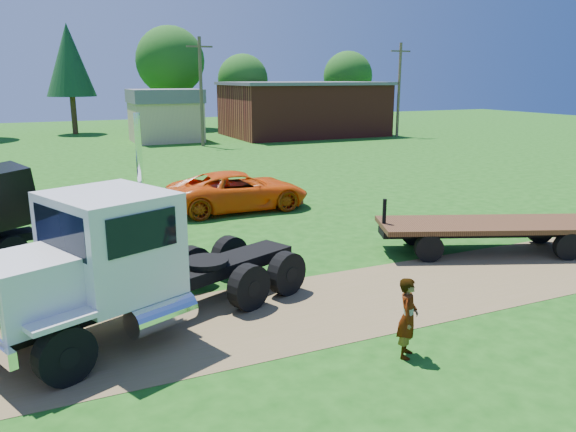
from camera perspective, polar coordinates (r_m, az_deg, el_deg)
name	(u,v)px	position (r m, az deg, el deg)	size (l,w,h in m)	color
ground	(354,300)	(15.06, 6.69, -8.51)	(140.00, 140.00, 0.00)	#174A10
dirt_track	(354,300)	(15.06, 6.69, -8.49)	(120.00, 4.20, 0.01)	brown
white_semi_tractor	(117,264)	(13.07, -17.01, -4.71)	(8.22, 5.43, 4.93)	black
orange_pickup	(239,191)	(24.91, -5.01, 2.59)	(2.85, 6.17, 1.72)	#E14E0A
flatbed_trailer	(488,229)	(19.90, 19.68, -1.25)	(7.53, 4.73, 1.86)	#3A2012
spectator_a	(408,318)	(12.10, 12.08, -10.07)	(0.63, 0.41, 1.73)	#999999
spectator_b	(136,216)	(21.04, -15.20, 0.04)	(0.83, 0.65, 1.71)	#999999
brick_building	(303,109)	(57.79, 1.57, 10.85)	(15.40, 10.40, 5.30)	maroon
tan_shed	(166,115)	(53.19, -12.33, 10.02)	(6.20, 5.40, 4.70)	tan
utility_poles	(201,90)	(48.73, -8.82, 12.55)	(42.20, 0.28, 9.00)	brown
tree_row	(113,67)	(62.93, -17.37, 14.25)	(56.71, 12.11, 11.38)	#342815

